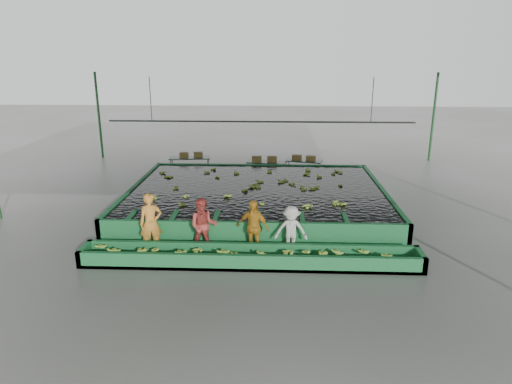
{
  "coord_description": "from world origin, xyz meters",
  "views": [
    {
      "loc": [
        0.7,
        -15.83,
        5.93
      ],
      "look_at": [
        0.0,
        0.5,
        1.0
      ],
      "focal_mm": 32.0,
      "sensor_mm": 36.0,
      "label": 1
    }
  ],
  "objects_px": {
    "worker_b": "(203,226)",
    "worker_c": "(253,227)",
    "worker_a": "(151,223)",
    "box_stack_mid": "(264,162)",
    "sorting_trough": "(250,257)",
    "box_stack_right": "(304,160)",
    "box_stack_left": "(191,157)",
    "packing_table_right": "(303,168)",
    "worker_d": "(291,231)",
    "flotation_tank": "(257,198)",
    "packing_table_left": "(190,166)",
    "packing_table_mid": "(266,170)"
  },
  "relations": [
    {
      "from": "sorting_trough",
      "to": "worker_a",
      "type": "height_order",
      "value": "worker_a"
    },
    {
      "from": "worker_a",
      "to": "box_stack_mid",
      "type": "height_order",
      "value": "worker_a"
    },
    {
      "from": "packing_table_mid",
      "to": "box_stack_left",
      "type": "relative_size",
      "value": 1.62
    },
    {
      "from": "worker_a",
      "to": "box_stack_mid",
      "type": "xyz_separation_m",
      "value": [
        3.28,
        8.97,
        -0.09
      ]
    },
    {
      "from": "flotation_tank",
      "to": "sorting_trough",
      "type": "distance_m",
      "value": 5.1
    },
    {
      "from": "box_stack_left",
      "to": "packing_table_left",
      "type": "bearing_deg",
      "value": 147.01
    },
    {
      "from": "flotation_tank",
      "to": "worker_c",
      "type": "distance_m",
      "value": 4.32
    },
    {
      "from": "worker_b",
      "to": "box_stack_right",
      "type": "height_order",
      "value": "worker_b"
    },
    {
      "from": "worker_c",
      "to": "worker_d",
      "type": "bearing_deg",
      "value": 21.25
    },
    {
      "from": "worker_b",
      "to": "worker_a",
      "type": "bearing_deg",
      "value": 174.11
    },
    {
      "from": "worker_b",
      "to": "worker_c",
      "type": "distance_m",
      "value": 1.53
    },
    {
      "from": "worker_b",
      "to": "worker_d",
      "type": "distance_m",
      "value": 2.69
    },
    {
      "from": "packing_table_mid",
      "to": "packing_table_right",
      "type": "relative_size",
      "value": 1.03
    },
    {
      "from": "packing_table_left",
      "to": "packing_table_right",
      "type": "height_order",
      "value": "packing_table_left"
    },
    {
      "from": "sorting_trough",
      "to": "flotation_tank",
      "type": "bearing_deg",
      "value": 90.0
    },
    {
      "from": "worker_a",
      "to": "packing_table_left",
      "type": "xyz_separation_m",
      "value": [
        -0.54,
        9.53,
        -0.48
      ]
    },
    {
      "from": "worker_b",
      "to": "box_stack_mid",
      "type": "bearing_deg",
      "value": 73.7
    },
    {
      "from": "packing_table_mid",
      "to": "flotation_tank",
      "type": "bearing_deg",
      "value": -93.14
    },
    {
      "from": "worker_d",
      "to": "packing_table_right",
      "type": "height_order",
      "value": "worker_d"
    },
    {
      "from": "worker_a",
      "to": "box_stack_left",
      "type": "height_order",
      "value": "worker_a"
    },
    {
      "from": "flotation_tank",
      "to": "box_stack_mid",
      "type": "distance_m",
      "value": 4.69
    },
    {
      "from": "packing_table_left",
      "to": "packing_table_right",
      "type": "xyz_separation_m",
      "value": [
        5.79,
        0.0,
        -0.05
      ]
    },
    {
      "from": "worker_a",
      "to": "packing_table_mid",
      "type": "distance_m",
      "value": 9.65
    },
    {
      "from": "sorting_trough",
      "to": "worker_b",
      "type": "xyz_separation_m",
      "value": [
        -1.48,
        0.8,
        0.63
      ]
    },
    {
      "from": "sorting_trough",
      "to": "worker_b",
      "type": "distance_m",
      "value": 1.8
    },
    {
      "from": "flotation_tank",
      "to": "box_stack_mid",
      "type": "height_order",
      "value": "box_stack_mid"
    },
    {
      "from": "packing_table_right",
      "to": "worker_d",
      "type": "bearing_deg",
      "value": -95.5
    },
    {
      "from": "worker_b",
      "to": "box_stack_right",
      "type": "xyz_separation_m",
      "value": [
        3.61,
        9.46,
        -0.05
      ]
    },
    {
      "from": "worker_c",
      "to": "box_stack_mid",
      "type": "distance_m",
      "value": 8.97
    },
    {
      "from": "worker_b",
      "to": "box_stack_left",
      "type": "bearing_deg",
      "value": 96.51
    },
    {
      "from": "worker_c",
      "to": "worker_d",
      "type": "xyz_separation_m",
      "value": [
        1.16,
        0.0,
        -0.09
      ]
    },
    {
      "from": "worker_a",
      "to": "worker_c",
      "type": "relative_size",
      "value": 1.09
    },
    {
      "from": "worker_c",
      "to": "flotation_tank",
      "type": "bearing_deg",
      "value": 111.97
    },
    {
      "from": "packing_table_right",
      "to": "sorting_trough",
      "type": "bearing_deg",
      "value": -101.67
    },
    {
      "from": "box_stack_mid",
      "to": "worker_a",
      "type": "bearing_deg",
      "value": -110.08
    },
    {
      "from": "box_stack_mid",
      "to": "worker_d",
      "type": "bearing_deg",
      "value": -83.35
    },
    {
      "from": "worker_c",
      "to": "sorting_trough",
      "type": "bearing_deg",
      "value": -72.62
    },
    {
      "from": "worker_a",
      "to": "packing_table_right",
      "type": "relative_size",
      "value": 1.04
    },
    {
      "from": "worker_c",
      "to": "packing_table_right",
      "type": "height_order",
      "value": "worker_c"
    },
    {
      "from": "worker_d",
      "to": "box_stack_mid",
      "type": "relative_size",
      "value": 1.26
    },
    {
      "from": "box_stack_mid",
      "to": "worker_c",
      "type": "bearing_deg",
      "value": -90.74
    },
    {
      "from": "flotation_tank",
      "to": "worker_c",
      "type": "xyz_separation_m",
      "value": [
        0.05,
        -4.3,
        0.42
      ]
    },
    {
      "from": "flotation_tank",
      "to": "packing_table_left",
      "type": "xyz_separation_m",
      "value": [
        -3.65,
        5.23,
        0.02
      ]
    },
    {
      "from": "flotation_tank",
      "to": "worker_b",
      "type": "relative_size",
      "value": 5.66
    },
    {
      "from": "worker_c",
      "to": "box_stack_mid",
      "type": "relative_size",
      "value": 1.41
    },
    {
      "from": "flotation_tank",
      "to": "packing_table_right",
      "type": "bearing_deg",
      "value": 67.81
    },
    {
      "from": "packing_table_mid",
      "to": "packing_table_right",
      "type": "xyz_separation_m",
      "value": [
        1.87,
        0.5,
        -0.01
      ]
    },
    {
      "from": "worker_d",
      "to": "box_stack_left",
      "type": "xyz_separation_m",
      "value": [
        -4.77,
        9.47,
        0.16
      ]
    },
    {
      "from": "sorting_trough",
      "to": "worker_c",
      "type": "distance_m",
      "value": 1.01
    },
    {
      "from": "packing_table_left",
      "to": "box_stack_right",
      "type": "xyz_separation_m",
      "value": [
        5.79,
        -0.06,
        0.36
      ]
    }
  ]
}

